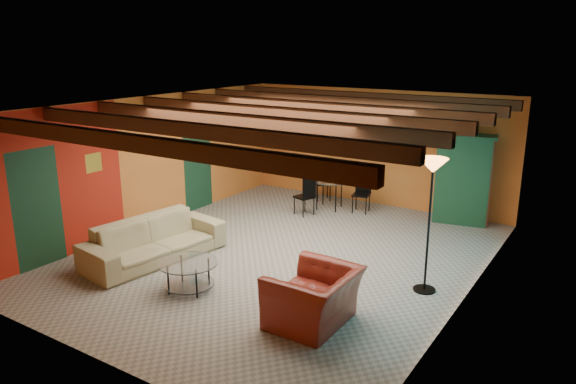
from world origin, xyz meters
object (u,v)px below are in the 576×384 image
Objects in this scene: floor_lamp at (429,226)px; potted_plant at (470,126)px; armchair at (314,298)px; sofa at (154,240)px; coffee_table at (189,276)px; armoire at (465,180)px; vase at (330,165)px; dining_table at (329,189)px.

potted_plant reaches higher than floor_lamp.
armchair is at bearing -117.33° from floor_lamp.
sofa is 2.72× the size of coffee_table.
armoire is 0.87× the size of floor_lamp.
vase is (1.13, 4.37, 0.68)m from sofa.
dining_table is at bearing -177.32° from armoire.
armoire reaches higher than armchair.
sofa is 3.54m from armchair.
potted_plant reaches higher than dining_table.
armoire reaches higher than dining_table.
coffee_table is at bearing -87.42° from dining_table.
dining_table reaches higher than sofa.
sofa is 6.48m from armoire.
vase reaches higher than coffee_table.
floor_lamp is (3.09, 1.96, 0.82)m from coffee_table.
coffee_table is at bearing -115.06° from potted_plant.
armchair is 2.16m from floor_lamp.
sofa is 4.57m from vase.
floor_lamp is at bearing -93.95° from armoire.
armoire reaches higher than vase.
potted_plant is (4.00, 5.07, 1.71)m from sofa.
armoire is 3.76× the size of potted_plant.
armchair is at bearing -63.76° from dining_table.
armoire reaches higher than coffee_table.
coffee_table is at bearing -147.65° from floor_lamp.
potted_plant is (0.49, 5.52, 1.70)m from armchair.
coffee_table is 0.50× the size of armoire.
potted_plant is at bearing 13.57° from vase.
armchair is (3.51, -0.45, 0.02)m from sofa.
potted_plant reaches higher than coffee_table.
dining_table is (1.13, 4.37, 0.11)m from sofa.
armchair is 2.16m from coffee_table.
floor_lamp reaches higher than armchair.
sofa is 13.32× the size of vase.
dining_table is 9.65× the size of vase.
potted_plant is (2.87, 0.69, 1.61)m from dining_table.
potted_plant is (-0.45, 3.70, 1.02)m from floor_lamp.
sofa is 1.38× the size of dining_table.
armchair is at bearing -63.76° from vase.
sofa is 1.37× the size of armoire.
coffee_table is at bearing -86.37° from armchair.
floor_lamp is at bearing -42.15° from vase.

